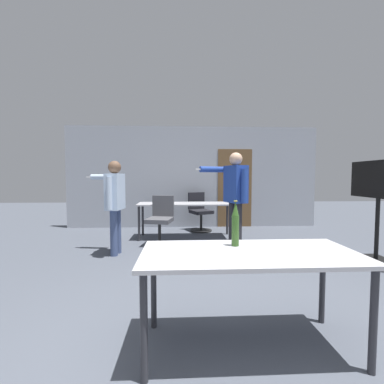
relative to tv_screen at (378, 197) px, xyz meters
The scene contains 9 objects.
back_wall 4.01m from the tv_screen, 132.48° to the left, with size 6.55×0.12×2.63m.
conference_table_near 3.22m from the tv_screen, 142.98° to the right, with size 1.63×0.73×0.75m.
conference_table_far 3.44m from the tv_screen, 149.78° to the left, with size 2.05×0.65×0.75m.
tv_screen is the anchor object (origin of this frame).
person_near_casual 2.23m from the tv_screen, 158.97° to the left, with size 0.93×0.64×1.76m.
person_far_watching 4.22m from the tv_screen, behind, with size 0.72×0.65×1.59m.
office_chair_mid_tucked 3.70m from the tv_screen, 161.20° to the left, with size 0.55×0.60×0.95m.
office_chair_far_right 3.60m from the tv_screen, 136.88° to the left, with size 0.62×0.65×0.93m.
beer_bottle 3.16m from the tv_screen, 146.18° to the right, with size 0.06×0.06×0.37m.
Camera 1 is at (-0.35, -1.50, 1.32)m, focal length 24.00 mm.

